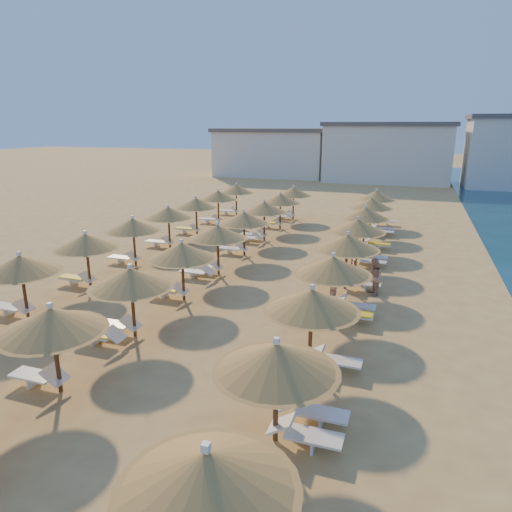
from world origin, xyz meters
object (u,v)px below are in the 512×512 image
at_px(beachgoer_c, 354,252).
at_px(beachgoer_b, 374,278).
at_px(beachgoer_a, 333,302).
at_px(parasol_row_east, 341,254).
at_px(parasol_row_west, 201,241).

relative_size(beachgoer_c, beachgoer_b, 0.98).
bearing_deg(beachgoer_a, beachgoer_c, 168.78).
height_order(parasol_row_east, beachgoer_b, parasol_row_east).
bearing_deg(beachgoer_c, beachgoer_a, -71.46).
bearing_deg(beachgoer_b, beachgoer_a, -46.38).
relative_size(parasol_row_east, beachgoer_a, 23.00).
distance_m(parasol_row_east, parasol_row_west, 6.10).
xyz_separation_m(beachgoer_c, beachgoer_b, (1.32, -3.75, 0.02)).
xyz_separation_m(parasol_row_east, beachgoer_c, (-0.07, 5.05, -1.28)).
xyz_separation_m(parasol_row_west, beachgoer_a, (6.18, -1.97, -1.30)).
distance_m(beachgoer_c, beachgoer_b, 3.98).
bearing_deg(beachgoer_b, parasol_row_west, -106.60).
height_order(parasol_row_east, beachgoer_c, parasol_row_east).
bearing_deg(parasol_row_west, beachgoer_c, 39.96).
distance_m(parasol_row_west, beachgoer_c, 7.97).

